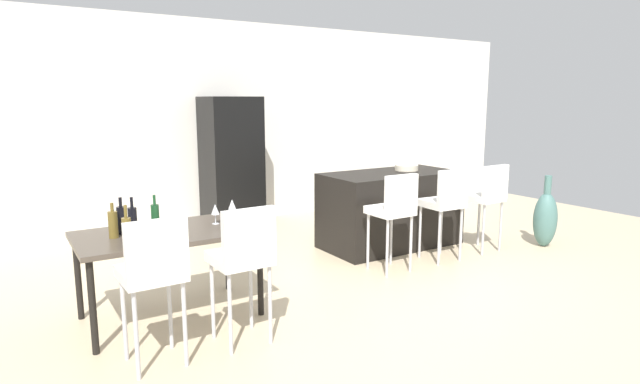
# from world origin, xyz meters

# --- Properties ---
(ground_plane) EXTENTS (10.00, 10.00, 0.00)m
(ground_plane) POSITION_xyz_m (0.00, 0.00, 0.00)
(ground_plane) COLOR #C6B28E
(back_wall) EXTENTS (10.00, 0.12, 2.90)m
(back_wall) POSITION_xyz_m (0.00, 3.19, 1.45)
(back_wall) COLOR silver
(back_wall) RESTS_ON ground_plane
(kitchen_island) EXTENTS (1.69, 0.85, 0.92)m
(kitchen_island) POSITION_xyz_m (0.70, 0.89, 0.46)
(kitchen_island) COLOR black
(kitchen_island) RESTS_ON ground_plane
(bar_chair_left) EXTENTS (0.40, 0.40, 1.05)m
(bar_chair_left) POSITION_xyz_m (0.07, 0.08, 0.70)
(bar_chair_left) COLOR white
(bar_chair_left) RESTS_ON ground_plane
(bar_chair_middle) EXTENTS (0.42, 0.42, 1.05)m
(bar_chair_middle) POSITION_xyz_m (0.81, 0.08, 0.70)
(bar_chair_middle) COLOR white
(bar_chair_middle) RESTS_ON ground_plane
(bar_chair_right) EXTENTS (0.42, 0.42, 1.05)m
(bar_chair_right) POSITION_xyz_m (1.50, 0.08, 0.70)
(bar_chair_right) COLOR white
(bar_chair_right) RESTS_ON ground_plane
(dining_table) EXTENTS (1.43, 0.84, 0.74)m
(dining_table) POSITION_xyz_m (-2.25, 0.16, 0.67)
(dining_table) COLOR #4C4238
(dining_table) RESTS_ON ground_plane
(dining_chair_near) EXTENTS (0.41, 0.41, 1.05)m
(dining_chair_near) POSITION_xyz_m (-2.57, -0.62, 0.70)
(dining_chair_near) COLOR white
(dining_chair_near) RESTS_ON ground_plane
(dining_chair_far) EXTENTS (0.41, 0.41, 1.05)m
(dining_chair_far) POSITION_xyz_m (-1.93, -0.62, 0.70)
(dining_chair_far) COLOR white
(dining_chair_far) RESTS_ON ground_plane
(wine_bottle_inner) EXTENTS (0.07, 0.07, 0.28)m
(wine_bottle_inner) POSITION_xyz_m (-2.67, 0.17, 0.85)
(wine_bottle_inner) COLOR brown
(wine_bottle_inner) RESTS_ON dining_table
(wine_bottle_far) EXTENTS (0.07, 0.07, 0.29)m
(wine_bottle_far) POSITION_xyz_m (-2.31, 0.29, 0.85)
(wine_bottle_far) COLOR #194723
(wine_bottle_far) RESTS_ON dining_table
(wine_bottle_left) EXTENTS (0.07, 0.07, 0.33)m
(wine_bottle_left) POSITION_xyz_m (-2.55, 0.04, 0.87)
(wine_bottle_left) COLOR black
(wine_bottle_left) RESTS_ON dining_table
(wine_bottle_corner) EXTENTS (0.07, 0.07, 0.31)m
(wine_bottle_corner) POSITION_xyz_m (-2.63, -0.14, 0.86)
(wine_bottle_corner) COLOR brown
(wine_bottle_corner) RESTS_ON dining_table
(wine_bottle_near) EXTENTS (0.07, 0.07, 0.30)m
(wine_bottle_near) POSITION_xyz_m (-2.58, 0.28, 0.86)
(wine_bottle_near) COLOR black
(wine_bottle_near) RESTS_ON dining_table
(wine_glass_middle) EXTENTS (0.07, 0.07, 0.17)m
(wine_glass_middle) POSITION_xyz_m (-1.83, 0.19, 0.86)
(wine_glass_middle) COLOR silver
(wine_glass_middle) RESTS_ON dining_table
(wine_glass_right) EXTENTS (0.07, 0.07, 0.17)m
(wine_glass_right) POSITION_xyz_m (-1.62, 0.32, 0.86)
(wine_glass_right) COLOR silver
(wine_glass_right) RESTS_ON dining_table
(refrigerator) EXTENTS (0.72, 0.68, 1.84)m
(refrigerator) POSITION_xyz_m (-0.62, 2.75, 0.92)
(refrigerator) COLOR black
(refrigerator) RESTS_ON ground_plane
(fruit_bowl) EXTENTS (0.29, 0.29, 0.07)m
(fruit_bowl) POSITION_xyz_m (0.99, 0.93, 0.96)
(fruit_bowl) COLOR beige
(fruit_bowl) RESTS_ON kitchen_island
(floor_vase) EXTENTS (0.28, 0.28, 0.89)m
(floor_vase) POSITION_xyz_m (2.30, -0.16, 0.35)
(floor_vase) COLOR #47706B
(floor_vase) RESTS_ON ground_plane
(potted_plant) EXTENTS (0.32, 0.32, 0.53)m
(potted_plant) POSITION_xyz_m (2.29, 2.74, 0.29)
(potted_plant) COLOR beige
(potted_plant) RESTS_ON ground_plane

